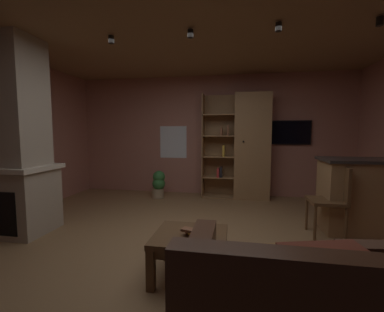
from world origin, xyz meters
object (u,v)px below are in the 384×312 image
(dining_chair, at_px, (333,196))
(table_book_2, at_px, (188,230))
(table_book_1, at_px, (195,231))
(potted_floor_plant, at_px, (159,184))
(stone_fireplace, at_px, (12,147))
(table_book_0, at_px, (193,232))
(kitchen_bar_counter, at_px, (383,196))
(wall_mounted_tv, at_px, (288,133))
(coffee_table, at_px, (190,243))
(bookshelf_cabinet, at_px, (247,147))

(dining_chair, bearing_deg, table_book_2, -142.33)
(table_book_1, distance_m, potted_floor_plant, 3.02)
(stone_fireplace, bearing_deg, dining_chair, 7.93)
(table_book_0, bearing_deg, kitchen_bar_counter, 31.63)
(table_book_0, bearing_deg, table_book_1, -54.77)
(stone_fireplace, bearing_deg, table_book_1, -14.69)
(kitchen_bar_counter, relative_size, potted_floor_plant, 2.75)
(dining_chair, bearing_deg, stone_fireplace, -172.07)
(kitchen_bar_counter, height_order, table_book_2, kitchen_bar_counter)
(kitchen_bar_counter, xyz_separation_m, dining_chair, (-0.68, -0.20, 0.03))
(table_book_2, xyz_separation_m, potted_floor_plant, (-1.16, 2.78, -0.17))
(table_book_0, relative_size, dining_chair, 0.14)
(table_book_1, distance_m, wall_mounted_tv, 3.67)
(kitchen_bar_counter, bearing_deg, coffee_table, -148.13)
(kitchen_bar_counter, bearing_deg, dining_chair, -163.34)
(stone_fireplace, relative_size, kitchen_bar_counter, 1.65)
(table_book_0, height_order, table_book_1, table_book_1)
(table_book_2, height_order, potted_floor_plant, potted_floor_plant)
(bookshelf_cabinet, xyz_separation_m, table_book_0, (-0.61, -3.02, -0.63))
(wall_mounted_tv, bearing_deg, table_book_0, -114.06)
(table_book_0, distance_m, table_book_2, 0.08)
(bookshelf_cabinet, xyz_separation_m, table_book_1, (-0.59, -3.06, -0.61))
(table_book_0, xyz_separation_m, wall_mounted_tv, (1.44, 3.23, 0.93))
(bookshelf_cabinet, distance_m, kitchen_bar_counter, 2.40)
(table_book_1, bearing_deg, table_book_0, 125.23)
(potted_floor_plant, distance_m, wall_mounted_tv, 2.88)
(stone_fireplace, xyz_separation_m, bookshelf_cabinet, (3.17, 2.38, -0.10))
(kitchen_bar_counter, height_order, wall_mounted_tv, wall_mounted_tv)
(coffee_table, relative_size, wall_mounted_tv, 0.76)
(coffee_table, bearing_deg, stone_fireplace, 165.30)
(bookshelf_cabinet, bearing_deg, potted_floor_plant, -170.68)
(kitchen_bar_counter, distance_m, table_book_0, 2.72)
(table_book_2, distance_m, dining_chair, 2.10)
(table_book_0, distance_m, table_book_1, 0.05)
(table_book_1, relative_size, potted_floor_plant, 0.25)
(stone_fireplace, bearing_deg, table_book_2, -15.56)
(table_book_1, distance_m, table_book_2, 0.07)
(kitchen_bar_counter, distance_m, potted_floor_plant, 3.74)
(bookshelf_cabinet, height_order, wall_mounted_tv, bookshelf_cabinet)
(dining_chair, bearing_deg, wall_mounted_tv, 95.42)
(coffee_table, height_order, wall_mounted_tv, wall_mounted_tv)
(coffee_table, distance_m, table_book_1, 0.13)
(table_book_1, relative_size, table_book_2, 1.23)
(table_book_2, distance_m, wall_mounted_tv, 3.71)
(coffee_table, xyz_separation_m, table_book_0, (0.02, 0.03, 0.09))
(coffee_table, distance_m, dining_chair, 2.08)
(wall_mounted_tv, bearing_deg, table_book_1, -113.40)
(wall_mounted_tv, bearing_deg, potted_floor_plant, -169.10)
(table_book_2, xyz_separation_m, wall_mounted_tv, (1.47, 3.29, 0.89))
(stone_fireplace, xyz_separation_m, kitchen_bar_counter, (4.87, 0.79, -0.65))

